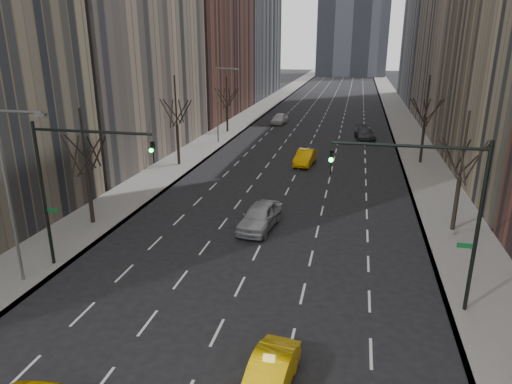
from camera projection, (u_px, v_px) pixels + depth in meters
The scene contains 16 objects.
sidewalk_left at pixel (254, 113), 79.71m from camera, with size 4.50×320.00×0.15m, color slate.
sidewalk_right at pixel (400, 118), 74.71m from camera, with size 4.50×320.00×0.15m, color slate.
tree_lw_b at pixel (87, 172), 30.32m from camera, with size 3.36×3.50×7.82m.
tree_lw_c at pixel (177, 126), 45.05m from camera, with size 3.36×3.50×8.74m.
tree_lw_d at pixel (227, 106), 61.88m from camera, with size 3.36×3.50×7.36m.
tree_rw_b at pixel (460, 178), 29.13m from camera, with size 3.36×3.50×7.82m.
tree_rw_c at pixel (424, 125), 45.71m from camera, with size 3.36×3.50×8.74m.
traffic_mast_left at pixel (69, 174), 23.61m from camera, with size 6.69×0.39×8.00m.
traffic_mast_right at pixel (441, 198), 19.89m from camera, with size 6.69×0.39×8.00m.
streetlight_near at pixel (12, 180), 22.07m from camera, with size 2.83×0.22×9.00m.
streetlight_far at pixel (220, 97), 54.51m from camera, with size 2.83×0.22×9.00m.
taxi_sedan at pixel (269, 376), 16.23m from camera, with size 1.42×4.06×1.34m, color #EDB805.
silver_sedan_ahead at pixel (260, 216), 30.54m from camera, with size 2.01×4.99×1.70m, color #A3A5AB.
far_taxi at pixel (305, 157), 46.33m from camera, with size 1.62×4.64×1.53m, color #F1AA05.
far_suv_grey at pixel (365, 134), 57.98m from camera, with size 2.22×5.47×1.59m, color #303136.
far_car_white at pixel (280, 119), 69.19m from camera, with size 1.89×4.69×1.60m, color silver.
Camera 1 is at (5.27, -8.09, 12.02)m, focal length 32.00 mm.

